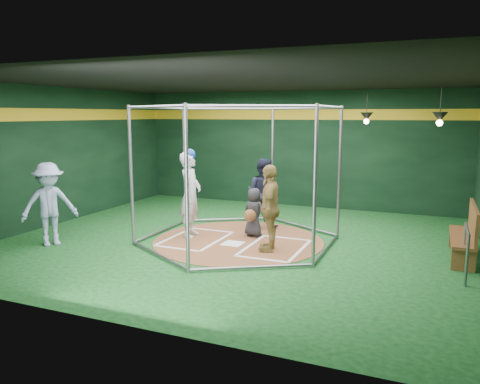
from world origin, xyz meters
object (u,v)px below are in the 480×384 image
at_px(umpire, 263,193).
at_px(dugout_bench, 467,232).
at_px(batter_figure, 191,193).
at_px(visitor_leopard, 270,208).

distance_m(umpire, dugout_bench, 4.68).
bearing_deg(dugout_bench, batter_figure, -174.36).
xyz_separation_m(batter_figure, umpire, (1.22, 1.48, -0.14)).
distance_m(visitor_leopard, dugout_bench, 3.88).
relative_size(batter_figure, visitor_leopard, 1.13).
bearing_deg(visitor_leopard, umpire, -168.69).
height_order(batter_figure, visitor_leopard, batter_figure).
relative_size(batter_figure, dugout_bench, 1.10).
bearing_deg(umpire, visitor_leopard, 121.82).
bearing_deg(batter_figure, umpire, 50.50).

